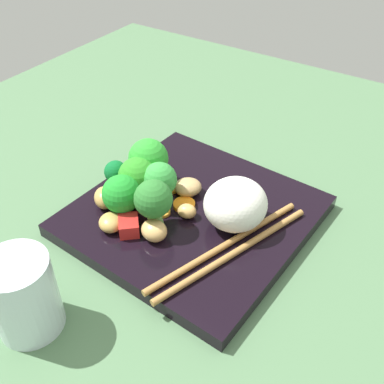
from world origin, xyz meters
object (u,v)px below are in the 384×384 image
(square_plate, at_px, (193,216))
(broccoli_floret_0, at_px, (160,180))
(carrot_slice_0, at_px, (162,212))
(chopstick_pair, at_px, (230,249))
(rice_mound, at_px, (235,204))
(drinking_glass, at_px, (23,296))

(square_plate, height_order, broccoli_floret_0, broccoli_floret_0)
(carrot_slice_0, relative_size, chopstick_pair, 0.10)
(rice_mound, relative_size, drinking_glass, 0.86)
(square_plate, distance_m, carrot_slice_0, 0.04)
(carrot_slice_0, relative_size, drinking_glass, 0.24)
(rice_mound, height_order, broccoli_floret_0, rice_mound)
(broccoli_floret_0, height_order, chopstick_pair, broccoli_floret_0)
(broccoli_floret_0, bearing_deg, square_plate, 12.52)
(square_plate, relative_size, rice_mound, 3.54)
(chopstick_pair, bearing_deg, square_plate, 82.07)
(carrot_slice_0, distance_m, chopstick_pair, 0.11)
(rice_mound, relative_size, broccoli_floret_0, 1.27)
(square_plate, height_order, drinking_glass, drinking_glass)
(broccoli_floret_0, bearing_deg, rice_mound, 9.22)
(rice_mound, xyz_separation_m, broccoli_floret_0, (-0.10, -0.02, 0.00))
(square_plate, bearing_deg, drinking_glass, -103.21)
(square_plate, relative_size, chopstick_pair, 1.22)
(broccoli_floret_0, distance_m, carrot_slice_0, 0.04)
(rice_mound, bearing_deg, carrot_slice_0, -159.39)
(square_plate, distance_m, rice_mound, 0.07)
(rice_mound, bearing_deg, drinking_glass, -115.34)
(carrot_slice_0, xyz_separation_m, drinking_glass, (-0.02, -0.20, 0.02))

